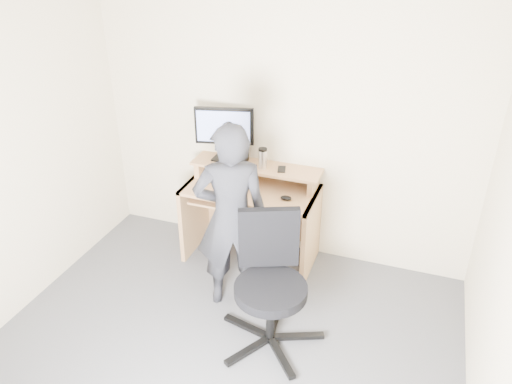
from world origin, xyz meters
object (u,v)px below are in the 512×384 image
Objects in this scene: office_chair at (270,277)px; desk at (254,204)px; person at (231,218)px; monitor at (224,129)px.

desk is at bearing 93.37° from office_chair.
office_chair is 0.58m from person.
monitor is 0.33× the size of person.
monitor is at bearing 164.66° from desk.
office_chair reaches higher than desk.
monitor is at bearing -87.95° from person.
office_chair is (0.49, -1.01, 0.01)m from desk.
desk is 2.27× the size of monitor.
person is (0.06, -0.70, 0.26)m from desk.
monitor is 0.52× the size of office_chair.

